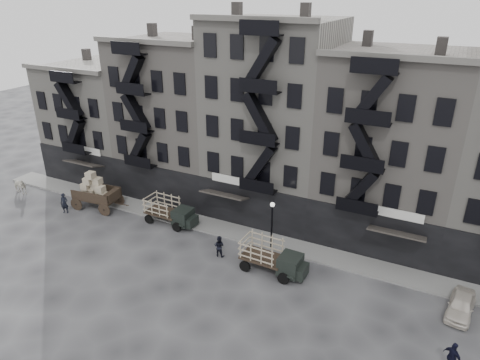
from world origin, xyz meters
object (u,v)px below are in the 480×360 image
at_px(car_east, 461,305).
at_px(stake_truck_west, 170,209).
at_px(pedestrian_mid, 219,246).
at_px(stake_truck_east, 272,255).
at_px(pedestrian_west, 64,203).
at_px(horse, 19,186).
at_px(wagon, 95,187).
at_px(policeman, 452,357).

bearing_deg(car_east, stake_truck_west, -175.77).
bearing_deg(pedestrian_mid, stake_truck_west, -25.63).
bearing_deg(pedestrian_mid, stake_truck_east, 175.34).
xyz_separation_m(stake_truck_west, pedestrian_west, (-9.91, -2.75, -0.40)).
xyz_separation_m(horse, pedestrian_mid, (23.68, -0.68, 0.04)).
bearing_deg(car_east, stake_truck_east, -166.86).
distance_m(stake_truck_west, pedestrian_west, 10.29).
height_order(horse, pedestrian_mid, pedestrian_mid).
xyz_separation_m(wagon, pedestrian_west, (-1.88, -2.15, -1.14)).
bearing_deg(pedestrian_west, policeman, -29.83).
relative_size(horse, policeman, 1.05).
bearing_deg(policeman, car_east, -57.06).
relative_size(pedestrian_west, pedestrian_mid, 1.11).
height_order(wagon, stake_truck_east, wagon).
xyz_separation_m(wagon, pedestrian_mid, (14.43, -1.92, -1.24)).
bearing_deg(wagon, policeman, -16.85).
distance_m(pedestrian_west, pedestrian_mid, 16.31).
distance_m(car_east, pedestrian_mid, 17.06).
distance_m(car_east, pedestrian_west, 33.35).
xyz_separation_m(stake_truck_east, pedestrian_mid, (-4.43, 0.04, -0.53)).
distance_m(stake_truck_west, car_east, 23.46).
distance_m(horse, pedestrian_west, 7.43).
bearing_deg(policeman, wagon, 26.03).
bearing_deg(wagon, pedestrian_west, -137.15).
bearing_deg(policeman, horse, 30.21).
xyz_separation_m(stake_truck_west, stake_truck_east, (10.83, -2.56, 0.04)).
bearing_deg(pedestrian_mid, wagon, -11.74).
xyz_separation_m(horse, policeman, (40.34, -4.71, 0.10)).
relative_size(stake_truck_west, car_east, 1.31).
distance_m(pedestrian_mid, policeman, 17.13).
bearing_deg(stake_truck_east, car_east, 7.88).
bearing_deg(stake_truck_east, policeman, -15.94).
bearing_deg(stake_truck_west, car_east, -2.01).
relative_size(car_east, pedestrian_west, 1.90).
distance_m(stake_truck_east, pedestrian_west, 20.74).
bearing_deg(horse, car_east, -87.65).
distance_m(wagon, stake_truck_east, 18.97).
bearing_deg(car_east, horse, -171.84).
height_order(stake_truck_east, pedestrian_west, stake_truck_east).
xyz_separation_m(horse, car_east, (40.70, 0.55, -0.21)).
distance_m(wagon, car_east, 31.48).
relative_size(stake_truck_west, stake_truck_east, 0.97).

